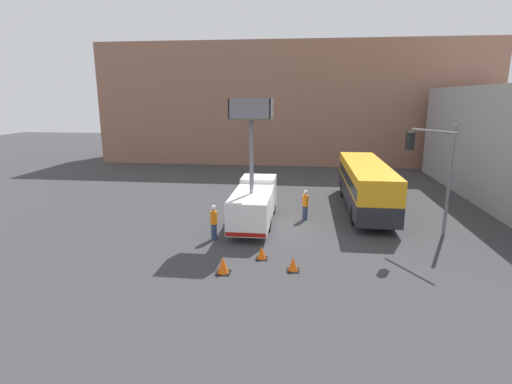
# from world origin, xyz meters

# --- Properties ---
(ground_plane) EXTENTS (120.00, 120.00, 0.00)m
(ground_plane) POSITION_xyz_m (0.00, 0.00, 0.00)
(ground_plane) COLOR #38383A
(building_backdrop_far) EXTENTS (44.00, 10.00, 13.58)m
(building_backdrop_far) POSITION_xyz_m (0.00, 26.97, 6.79)
(building_backdrop_far) COLOR #936651
(building_backdrop_far) RESTS_ON ground_plane
(utility_truck) EXTENTS (2.26, 7.23, 7.54)m
(utility_truck) POSITION_xyz_m (-1.22, 0.60, 1.55)
(utility_truck) COLOR white
(utility_truck) RESTS_ON ground_plane
(city_bus) EXTENTS (2.59, 11.68, 3.19)m
(city_bus) POSITION_xyz_m (5.96, 4.84, 1.89)
(city_bus) COLOR #232328
(city_bus) RESTS_ON ground_plane
(traffic_light_pole) EXTENTS (2.93, 2.69, 6.18)m
(traffic_light_pole) POSITION_xyz_m (8.71, -0.64, 4.15)
(traffic_light_pole) COLOR slate
(traffic_light_pole) RESTS_ON ground_plane
(road_worker_near_truck) EXTENTS (0.38, 0.38, 1.94)m
(road_worker_near_truck) POSITION_xyz_m (-3.07, -2.32, 0.98)
(road_worker_near_truck) COLOR navy
(road_worker_near_truck) RESTS_ON ground_plane
(road_worker_directing) EXTENTS (0.38, 0.38, 1.92)m
(road_worker_directing) POSITION_xyz_m (1.87, 1.92, 0.97)
(road_worker_directing) COLOR navy
(road_worker_directing) RESTS_ON ground_plane
(traffic_cone_near_truck) EXTENTS (0.56, 0.56, 0.64)m
(traffic_cone_near_truck) POSITION_xyz_m (-0.20, -4.73, 0.30)
(traffic_cone_near_truck) COLOR black
(traffic_cone_near_truck) RESTS_ON ground_plane
(traffic_cone_mid_road) EXTENTS (0.66, 0.66, 0.75)m
(traffic_cone_mid_road) POSITION_xyz_m (-1.72, -6.52, 0.35)
(traffic_cone_mid_road) COLOR black
(traffic_cone_mid_road) RESTS_ON ground_plane
(traffic_cone_far_side) EXTENTS (0.57, 0.57, 0.65)m
(traffic_cone_far_side) POSITION_xyz_m (1.35, -5.92, 0.30)
(traffic_cone_far_side) COLOR black
(traffic_cone_far_side) RESTS_ON ground_plane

